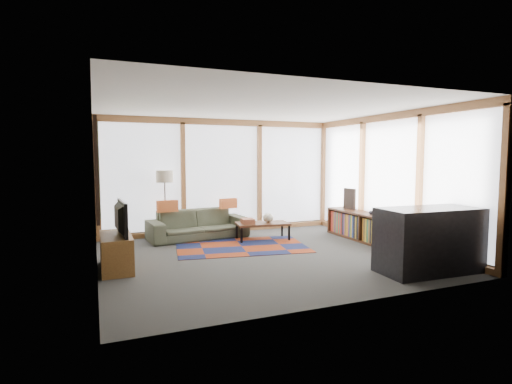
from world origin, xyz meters
name	(u,v)px	position (x,y,z in m)	size (l,w,h in m)	color
ground	(265,256)	(0.00, 0.00, 0.00)	(5.50, 5.50, 0.00)	#31312F
room_envelope	(277,168)	(0.49, 0.56, 1.54)	(5.52, 5.02, 2.62)	#473E36
rug	(241,246)	(-0.13, 0.83, 0.01)	(2.48, 1.59, 0.01)	maroon
sofa	(198,224)	(-0.72, 1.93, 0.31)	(2.10, 0.82, 0.61)	#2E3325
pillow_left	(167,206)	(-1.37, 1.90, 0.73)	(0.43, 0.13, 0.24)	#C95F2D
pillow_right	(228,203)	(-0.02, 1.97, 0.72)	(0.40, 0.12, 0.22)	#C95F2D
floor_lamp	(165,204)	(-1.36, 2.22, 0.73)	(0.37, 0.37, 1.46)	#312116
coffee_table	(263,231)	(0.51, 1.27, 0.18)	(1.10, 0.55, 0.37)	#311E0F
book_stack	(248,221)	(0.18, 1.29, 0.42)	(0.25, 0.31, 0.10)	brown
vase	(268,218)	(0.63, 1.27, 0.46)	(0.23, 0.23, 0.20)	beige
bookshelf	(367,228)	(2.43, 0.29, 0.29)	(0.43, 2.35, 0.59)	#311E0F
bowl_a	(388,215)	(2.44, -0.29, 0.63)	(0.18, 0.18, 0.09)	black
bowl_b	(373,213)	(2.41, 0.10, 0.63)	(0.17, 0.17, 0.08)	black
shelf_picture	(350,199)	(2.49, 1.01, 0.82)	(0.04, 0.35, 0.46)	black
tv_console	(116,252)	(-2.47, 0.10, 0.27)	(0.45, 1.08, 0.54)	brown
television	(116,218)	(-2.46, 0.05, 0.81)	(0.92, 0.12, 0.53)	black
bar_counter	(429,240)	(1.91, -1.85, 0.49)	(1.54, 0.72, 0.98)	black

